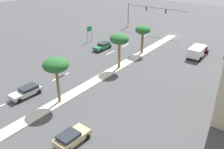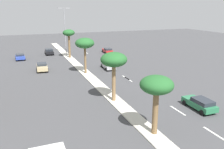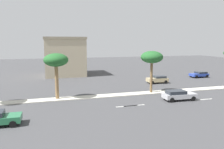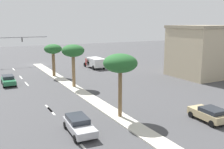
{
  "view_description": "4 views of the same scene",
  "coord_description": "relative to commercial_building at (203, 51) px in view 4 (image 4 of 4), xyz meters",
  "views": [
    {
      "loc": [
        -22.47,
        56.83,
        17.87
      ],
      "look_at": [
        -2.83,
        29.73,
        1.7
      ],
      "focal_mm": 39.16,
      "sensor_mm": 36.0,
      "label": 1
    },
    {
      "loc": [
        -10.7,
        -1.97,
        11.43
      ],
      "look_at": [
        0.98,
        27.7,
        2.43
      ],
      "focal_mm": 37.88,
      "sensor_mm": 36.0,
      "label": 2
    },
    {
      "loc": [
        30.15,
        22.81,
        7.77
      ],
      "look_at": [
        3.58,
        30.71,
        3.69
      ],
      "focal_mm": 35.46,
      "sensor_mm": 36.0,
      "label": 3
    },
    {
      "loc": [
        12.27,
        59.64,
        9.38
      ],
      "look_at": [
        -3.5,
        29.85,
        2.62
      ],
      "focal_mm": 41.7,
      "sensor_mm": 36.0,
      "label": 4
    }
  ],
  "objects": [
    {
      "name": "box_truck",
      "position": [
        13.54,
        -16.38,
        -3.23
      ],
      "size": [
        2.67,
        5.82,
        2.17
      ],
      "color": "#B21E19",
      "rests_on": "ground"
    },
    {
      "name": "lane_stripe_center",
      "position": [
        28.81,
        -22.9,
        -4.46
      ],
      "size": [
        0.2,
        2.8,
        0.01
      ],
      "primitive_type": "cube",
      "color": "silver",
      "rests_on": "ground"
    },
    {
      "name": "lane_stripe_front",
      "position": [
        28.81,
        -8.27,
        -4.46
      ],
      "size": [
        0.2,
        2.8,
        0.01
      ],
      "primitive_type": "cube",
      "color": "silver",
      "rests_on": "ground"
    },
    {
      "name": "commercial_building",
      "position": [
        0.0,
        0.0,
        0.0
      ],
      "size": [
        10.29,
        9.26,
        8.91
      ],
      "color": "tan",
      "rests_on": "ground"
    },
    {
      "name": "sedan_green_center",
      "position": [
        31.37,
        -8.93,
        -3.72
      ],
      "size": [
        1.98,
        4.37,
        1.4
      ],
      "color": "#287047",
      "rests_on": "ground"
    },
    {
      "name": "palm_tree_far",
      "position": [
        23.48,
        -11.85,
        0.22
      ],
      "size": [
        3.04,
        3.04,
        5.6
      ],
      "color": "brown",
      "rests_on": "median_curb"
    },
    {
      "name": "sedan_tan_left",
      "position": [
        16.06,
        16.07,
        -3.71
      ],
      "size": [
        2.19,
        3.96,
        1.4
      ],
      "color": "tan",
      "rests_on": "ground"
    },
    {
      "name": "ground_plane",
      "position": [
        23.22,
        3.41,
        -4.47
      ],
      "size": [
        160.0,
        160.0,
        0.0
      ],
      "primitive_type": "plane",
      "color": "#424244"
    },
    {
      "name": "sedan_silver_near",
      "position": [
        28.14,
        12.75,
        -3.73
      ],
      "size": [
        2.1,
        4.53,
        1.36
      ],
      "color": "#B2B2B7",
      "rests_on": "ground"
    },
    {
      "name": "lane_stripe_near",
      "position": [
        28.81,
        -13.88,
        -4.46
      ],
      "size": [
        0.2,
        2.8,
        0.01
      ],
      "primitive_type": "cube",
      "color": "silver",
      "rests_on": "ground"
    },
    {
      "name": "palm_tree_trailing",
      "position": [
        23.16,
        11.16,
        0.96
      ],
      "size": [
        3.35,
        3.35,
        6.33
      ],
      "color": "brown",
      "rests_on": "median_curb"
    },
    {
      "name": "lane_stripe_left",
      "position": [
        28.81,
        5.11,
        -4.46
      ],
      "size": [
        0.2,
        2.8,
        0.01
      ],
      "primitive_type": "cube",
      "color": "silver",
      "rests_on": "ground"
    },
    {
      "name": "palm_tree_center",
      "position": [
        22.99,
        -2.87,
        0.78
      ],
      "size": [
        3.27,
        3.27,
        6.19
      ],
      "color": "olive",
      "rests_on": "median_curb"
    },
    {
      "name": "median_curb",
      "position": [
        23.22,
        12.07,
        -4.41
      ],
      "size": [
        1.8,
        77.95,
        0.12
      ],
      "primitive_type": "cube",
      "color": "beige",
      "rests_on": "ground"
    },
    {
      "name": "lane_stripe_far",
      "position": [
        28.81,
        6.07,
        -4.46
      ],
      "size": [
        0.2,
        2.8,
        0.01
      ],
      "primitive_type": "cube",
      "color": "silver",
      "rests_on": "ground"
    }
  ]
}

